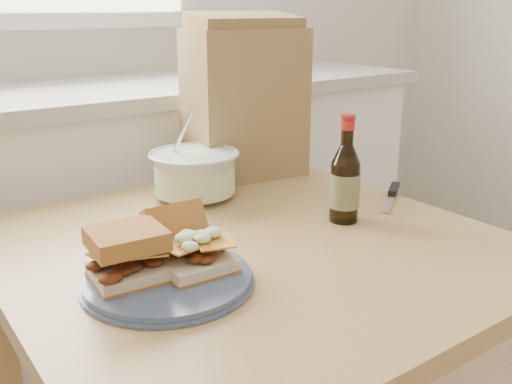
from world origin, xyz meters
TOP-DOWN VIEW (x-y plane):
  - cabinet_run at (-0.00, 1.70)m, footprint 2.50×0.64m
  - dining_table at (0.09, 0.84)m, footprint 0.90×0.90m
  - plate at (-0.12, 0.78)m, footprint 0.27×0.27m
  - sandwich_left at (-0.17, 0.80)m, footprint 0.12×0.11m
  - sandwich_right at (-0.07, 0.79)m, footprint 0.12×0.16m
  - coleslaw_bowl at (0.14, 1.13)m, footprint 0.21×0.21m
  - beer_bottle at (0.31, 0.81)m, footprint 0.06×0.06m
  - knife at (0.52, 0.87)m, footprint 0.18×0.13m
  - paper_bag at (0.35, 1.22)m, footprint 0.31×0.23m

SIDE VIEW (x-z plane):
  - cabinet_run at x=0.00m, z-range 0.00..0.94m
  - dining_table at x=0.09m, z-range 0.26..1.00m
  - knife at x=0.52m, z-range 0.74..0.75m
  - plate at x=-0.12m, z-range 0.74..0.76m
  - sandwich_right at x=-0.07m, z-range 0.74..0.84m
  - coleslaw_bowl at x=0.14m, z-range 0.69..0.90m
  - sandwich_left at x=-0.17m, z-range 0.76..0.84m
  - beer_bottle at x=0.31m, z-range 0.71..0.93m
  - paper_bag at x=0.35m, z-range 0.74..1.11m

